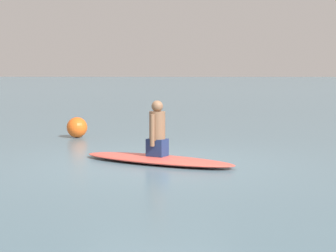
% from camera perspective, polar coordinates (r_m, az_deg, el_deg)
% --- Properties ---
extents(ground_plane, '(400.00, 400.00, 0.00)m').
position_cam_1_polar(ground_plane, '(9.12, -1.37, -3.93)').
color(ground_plane, slate).
extents(surfboard, '(1.82, 2.84, 0.12)m').
position_cam_1_polar(surfboard, '(9.23, -1.10, -3.45)').
color(surfboard, '#D84C3F').
rests_on(surfboard, ground).
extents(person_paddler, '(0.39, 0.38, 0.92)m').
position_cam_1_polar(person_paddler, '(9.17, -1.11, -0.51)').
color(person_paddler, navy).
rests_on(person_paddler, surfboard).
extents(buoy_marker, '(0.47, 0.47, 0.47)m').
position_cam_1_polar(buoy_marker, '(12.98, -9.32, -0.14)').
color(buoy_marker, '#E55919').
rests_on(buoy_marker, ground).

